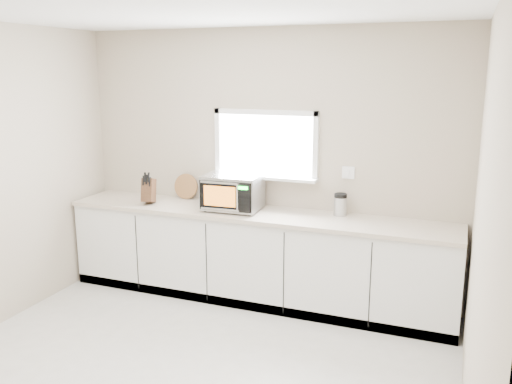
% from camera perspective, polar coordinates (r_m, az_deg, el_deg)
% --- Properties ---
extents(back_wall, '(4.00, 0.17, 2.70)m').
position_cam_1_polar(back_wall, '(5.52, 1.06, 3.11)').
color(back_wall, '#B1A78C').
rests_on(back_wall, ground).
extents(cabinets, '(3.92, 0.60, 0.88)m').
position_cam_1_polar(cabinets, '(5.49, -0.06, -6.93)').
color(cabinets, white).
rests_on(cabinets, ground).
extents(countertop, '(3.92, 0.64, 0.04)m').
position_cam_1_polar(countertop, '(5.34, -0.10, -2.31)').
color(countertop, beige).
rests_on(countertop, cabinets).
extents(microwave, '(0.57, 0.47, 0.36)m').
position_cam_1_polar(microwave, '(5.38, -2.46, 0.04)').
color(microwave, black).
rests_on(microwave, countertop).
extents(knife_block, '(0.17, 0.26, 0.34)m').
position_cam_1_polar(knife_block, '(5.74, -11.24, 0.22)').
color(knife_block, '#4F2F1C').
rests_on(knife_block, countertop).
extents(cutting_board, '(0.27, 0.07, 0.27)m').
position_cam_1_polar(cutting_board, '(5.90, -7.38, 0.59)').
color(cutting_board, '#A06D3E').
rests_on(cutting_board, countertop).
extents(coffee_grinder, '(0.13, 0.13, 0.22)m').
position_cam_1_polar(coffee_grinder, '(5.25, 8.87, -1.29)').
color(coffee_grinder, '#AEB1B6').
rests_on(coffee_grinder, countertop).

